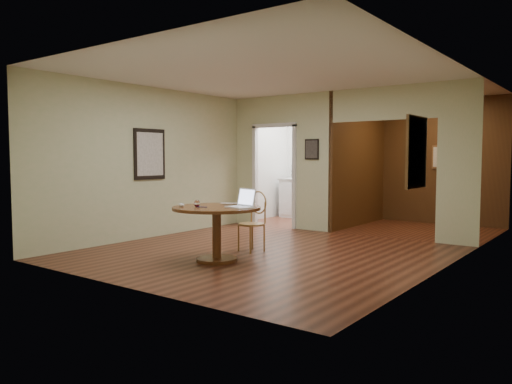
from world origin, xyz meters
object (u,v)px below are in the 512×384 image
Objects in this scene: chair at (254,218)px; open_laptop at (243,203)px; dining_table at (217,221)px; closed_laptop at (230,204)px.

open_laptop is at bearing -50.90° from chair.
open_laptop reaches higher than dining_table.
dining_table is 0.93m from chair.
dining_table is at bearing -145.79° from open_laptop.
chair is 0.95m from open_laptop.
closed_laptop reaches higher than dining_table.
open_laptop is (0.41, -0.80, 0.32)m from chair.
chair is at bearing 92.89° from dining_table.
dining_table is at bearing -115.49° from closed_laptop.
chair is at bearing 66.02° from closed_laptop.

